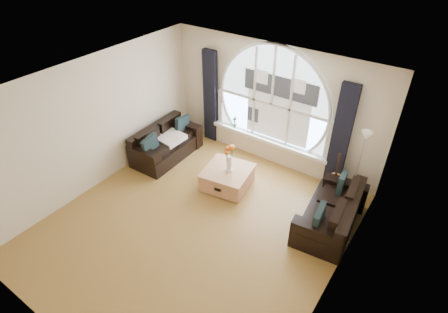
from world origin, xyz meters
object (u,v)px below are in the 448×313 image
sofa_right (332,210)px  potted_plant (235,122)px  floor_lamp (358,168)px  guitar (337,173)px  coffee_chest (227,177)px  vase_flowers (229,155)px  sofa_left (166,142)px

sofa_right → potted_plant: (-2.93, 1.25, 0.28)m
floor_lamp → guitar: bearing=-176.9°
sofa_right → potted_plant: potted_plant is taller
coffee_chest → vase_flowers: vase_flowers is taller
sofa_left → potted_plant: bearing=48.4°
potted_plant → sofa_right: bearing=-23.1°
sofa_left → potted_plant: (1.07, 1.26, 0.28)m
floor_lamp → guitar: (-0.36, -0.02, -0.27)m
guitar → vase_flowers: bearing=-167.0°
sofa_left → potted_plant: potted_plant is taller
sofa_left → guitar: size_ratio=1.58×
sofa_right → potted_plant: bearing=150.5°
guitar → floor_lamp: bearing=-12.6°
sofa_left → coffee_chest: bearing=-4.5°
vase_flowers → coffee_chest: bearing=-172.4°
coffee_chest → potted_plant: potted_plant is taller
sofa_left → sofa_right: size_ratio=1.00×
vase_flowers → guitar: bearing=28.8°
coffee_chest → floor_lamp: 2.59m
vase_flowers → floor_lamp: (2.25, 1.06, -0.01)m
floor_lamp → potted_plant: floor_lamp is taller
potted_plant → coffee_chest: bearing=-62.0°
coffee_chest → sofa_right: bearing=-6.5°
vase_flowers → potted_plant: (-0.76, 1.36, -0.12)m
sofa_left → coffee_chest: (1.80, -0.10, -0.17)m
guitar → coffee_chest: bearing=-167.3°
floor_lamp → guitar: floor_lamp is taller
sofa_left → floor_lamp: size_ratio=1.04×
vase_flowers → floor_lamp: floor_lamp is taller
sofa_right → guitar: bearing=99.9°
sofa_left → potted_plant: 1.68m
vase_flowers → potted_plant: vase_flowers is taller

